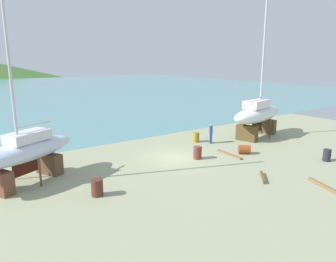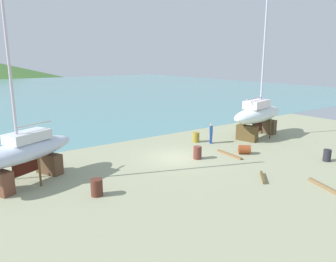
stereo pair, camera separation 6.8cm
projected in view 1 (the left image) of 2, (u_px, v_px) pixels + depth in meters
ground_plane at (234, 181)px, 18.77m from camera, size 48.47×48.47×0.00m
sea_water at (13, 92)px, 69.78m from camera, size 138.39×105.00×0.01m
sailboat_far_slipway at (258, 115)px, 29.08m from camera, size 8.05×3.95×12.53m
sailboat_mid_port at (24, 152)px, 18.17m from camera, size 7.13×5.04×11.62m
worker at (211, 133)px, 27.09m from camera, size 0.46×0.50×1.69m
barrel_rust_near at (97, 187)px, 16.70m from camera, size 0.72×0.72×0.91m
barrel_blue_faded at (244, 149)px, 24.17m from camera, size 1.11×1.08×0.68m
barrel_tipped_right at (196, 137)px, 27.59m from camera, size 0.62×0.62×0.86m
barrel_by_slipway at (327, 155)px, 22.41m from camera, size 0.74×0.74×0.85m
barrel_rust_far at (198, 153)px, 22.92m from camera, size 0.85×0.85×0.92m
timber_long_aft at (229, 154)px, 23.82m from camera, size 0.43×2.59×0.14m
timber_long_fore at (329, 189)px, 17.43m from camera, size 1.25×2.96×0.20m
timber_short_skew at (263, 177)px, 19.16m from camera, size 1.39×1.35×0.19m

